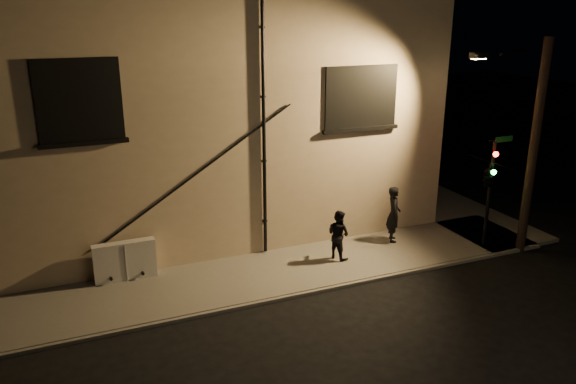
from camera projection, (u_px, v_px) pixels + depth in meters
name	position (u px, v px, depth m)	size (l,w,h in m)	color
ground	(357.00, 283.00, 16.54)	(90.00, 90.00, 0.00)	black
sidewalk	(328.00, 225.00, 20.82)	(21.00, 16.00, 0.12)	#635F59
building	(181.00, 97.00, 21.95)	(16.20, 12.23, 8.80)	#C2AA8B
utility_cabinet	(125.00, 261.00, 16.39)	(1.78, 0.30, 1.17)	silver
pedestrian_a	(394.00, 214.00, 19.01)	(0.70, 0.46, 1.93)	black
pedestrian_b	(338.00, 234.00, 17.74)	(0.78, 0.60, 1.60)	black
traffic_signal	(489.00, 175.00, 18.05)	(1.15, 2.14, 3.70)	black
streetlamp_pole	(530.00, 142.00, 17.68)	(2.02, 1.38, 6.93)	black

